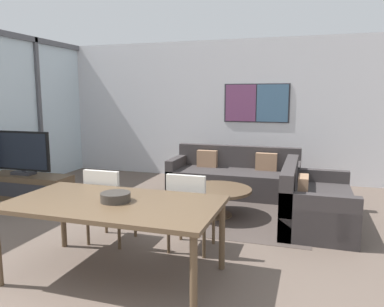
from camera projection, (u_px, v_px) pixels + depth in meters
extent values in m
cube|color=silver|center=(224.00, 110.00, 7.64)|extent=(7.81, 0.06, 2.80)
cube|color=#2D2D33|center=(256.00, 103.00, 7.38)|extent=(1.29, 0.01, 0.76)
cube|color=#753D66|center=(241.00, 103.00, 7.47)|extent=(0.60, 0.02, 0.72)
cube|color=#426684|center=(272.00, 103.00, 7.29)|extent=(0.60, 0.02, 0.72)
cube|color=#515156|center=(39.00, 111.00, 7.32)|extent=(0.07, 0.08, 2.80)
cube|color=#473D38|center=(216.00, 215.00, 5.34)|extent=(2.62, 1.72, 0.01)
cube|color=brown|center=(25.00, 187.00, 6.19)|extent=(1.63, 0.47, 0.41)
cube|color=#2D2D33|center=(14.00, 190.00, 5.96)|extent=(1.50, 0.01, 0.23)
cube|color=#2D2D33|center=(24.00, 173.00, 6.16)|extent=(0.36, 0.20, 0.05)
cube|color=#2D2D33|center=(23.00, 169.00, 6.15)|extent=(0.06, 0.03, 0.08)
cube|color=black|center=(22.00, 151.00, 6.10)|extent=(1.05, 0.04, 0.65)
cube|color=black|center=(21.00, 151.00, 6.08)|extent=(0.97, 0.01, 0.58)
cube|color=#383333|center=(234.00, 182.00, 6.47)|extent=(2.20, 0.89, 0.42)
cube|color=#383333|center=(238.00, 168.00, 6.79)|extent=(2.20, 0.16, 0.80)
cube|color=#383333|center=(178.00, 174.00, 6.77)|extent=(0.14, 0.89, 0.60)
cube|color=#383333|center=(295.00, 181.00, 6.15)|extent=(0.14, 0.89, 0.60)
cube|color=#9E7556|center=(207.00, 159.00, 6.75)|extent=(0.36, 0.12, 0.30)
cube|color=#9E7556|center=(266.00, 162.00, 6.44)|extent=(0.36, 0.12, 0.30)
cube|color=#383333|center=(317.00, 209.00, 4.96)|extent=(0.89, 1.64, 0.42)
cube|color=#383333|center=(289.00, 193.00, 5.04)|extent=(0.16, 1.64, 0.80)
cube|color=#383333|center=(318.00, 220.00, 4.24)|extent=(0.89, 0.14, 0.60)
cube|color=#383333|center=(317.00, 189.00, 5.65)|extent=(0.89, 0.14, 0.60)
cube|color=#9E7556|center=(303.00, 188.00, 4.61)|extent=(0.12, 0.36, 0.30)
cylinder|color=brown|center=(216.00, 215.00, 5.34)|extent=(0.45, 0.45, 0.03)
cylinder|color=brown|center=(216.00, 203.00, 5.31)|extent=(0.18, 0.18, 0.36)
cylinder|color=brown|center=(216.00, 190.00, 5.28)|extent=(1.00, 1.00, 0.04)
cube|color=brown|center=(114.00, 204.00, 3.44)|extent=(1.95, 1.05, 0.04)
cylinder|color=brown|center=(194.00, 279.00, 2.78)|extent=(0.06, 0.06, 0.70)
cylinder|color=brown|center=(63.00, 217.00, 4.21)|extent=(0.06, 0.06, 0.70)
cylinder|color=brown|center=(222.00, 235.00, 3.66)|extent=(0.06, 0.06, 0.70)
cube|color=beige|center=(112.00, 206.00, 4.37)|extent=(0.46, 0.46, 0.06)
cube|color=beige|center=(102.00, 190.00, 4.14)|extent=(0.42, 0.05, 0.43)
cylinder|color=brown|center=(88.00, 228.00, 4.28)|extent=(0.04, 0.04, 0.39)
cylinder|color=brown|center=(119.00, 232.00, 4.16)|extent=(0.04, 0.04, 0.39)
cylinder|color=brown|center=(106.00, 217.00, 4.65)|extent=(0.04, 0.04, 0.39)
cylinder|color=brown|center=(135.00, 221.00, 4.53)|extent=(0.04, 0.04, 0.39)
cube|color=beige|center=(192.00, 212.00, 4.14)|extent=(0.46, 0.46, 0.06)
cube|color=beige|center=(186.00, 195.00, 3.91)|extent=(0.42, 0.05, 0.43)
cylinder|color=brown|center=(169.00, 236.00, 4.05)|extent=(0.04, 0.04, 0.39)
cylinder|color=brown|center=(204.00, 240.00, 3.93)|extent=(0.04, 0.04, 0.39)
cylinder|color=brown|center=(181.00, 224.00, 4.43)|extent=(0.04, 0.04, 0.39)
cylinder|color=brown|center=(214.00, 227.00, 4.31)|extent=(0.04, 0.04, 0.39)
cylinder|color=#332D28|center=(116.00, 197.00, 3.43)|extent=(0.28, 0.28, 0.08)
torus|color=#332D28|center=(115.00, 193.00, 3.43)|extent=(0.28, 0.28, 0.02)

